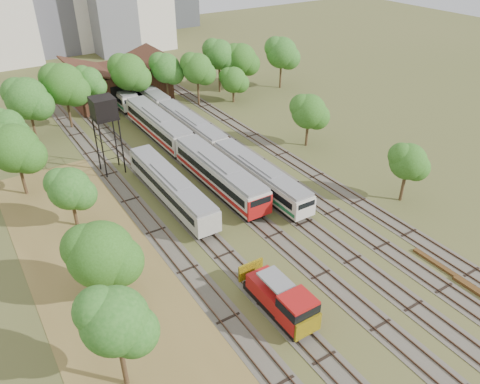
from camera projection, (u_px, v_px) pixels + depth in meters
ground at (361, 287)px, 41.65m from camera, size 240.00×240.00×0.00m
dry_grass_patch at (137, 311)px, 39.10m from camera, size 14.00×60.00×0.04m
tracks at (215, 174)px, 59.34m from camera, size 24.60×80.00×0.19m
railcar_red_set at (186, 148)px, 61.46m from camera, size 3.08×34.58×3.81m
railcar_green_set at (191, 127)px, 67.85m from camera, size 2.68×52.07×3.31m
railcar_rear at (115, 91)px, 81.21m from camera, size 2.75×16.08×3.39m
shunter_locomotive at (283, 302)px, 37.92m from camera, size 2.53×8.10×3.32m
old_grey_coach at (171, 187)px, 52.93m from camera, size 2.78×18.00×3.43m
water_tower at (104, 110)px, 55.87m from camera, size 2.84×2.84×9.85m
rail_pile_far at (448, 271)px, 43.30m from camera, size 0.48×7.68×0.25m
maintenance_shed at (118, 83)px, 81.46m from camera, size 16.45×11.55×7.58m
tree_band_left at (70, 227)px, 40.42m from camera, size 8.16×52.56×8.72m
tree_band_far at (160, 71)px, 75.95m from camera, size 49.78×9.59×9.88m
tree_band_right at (300, 109)px, 65.88m from camera, size 5.21×42.08×7.51m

